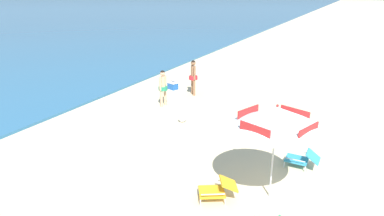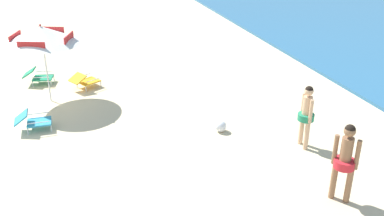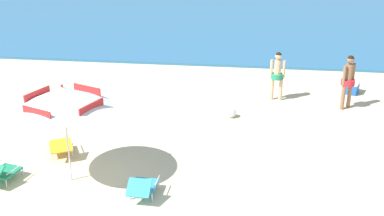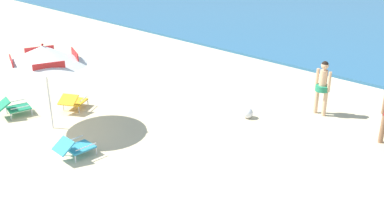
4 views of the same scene
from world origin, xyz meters
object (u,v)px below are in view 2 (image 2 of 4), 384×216
(lounge_chair_facing_sea, at_px, (38,76))
(person_standing_beside, at_px, (345,158))
(beach_ball, at_px, (221,126))
(lounge_chair_under_umbrella, at_px, (33,120))
(lounge_chair_beside_umbrella, at_px, (85,80))
(person_standing_near_shore, at_px, (306,112))
(beach_umbrella_striped_main, at_px, (41,35))

(lounge_chair_facing_sea, distance_m, person_standing_beside, 10.04)
(beach_ball, bearing_deg, lounge_chair_facing_sea, -138.82)
(lounge_chair_under_umbrella, xyz_separation_m, lounge_chair_beside_umbrella, (-2.41, 1.60, 0.01))
(lounge_chair_beside_umbrella, height_order, person_standing_near_shore, person_standing_near_shore)
(lounge_chair_facing_sea, bearing_deg, beach_umbrella_striped_main, 10.83)
(lounge_chair_under_umbrella, height_order, lounge_chair_beside_umbrella, lounge_chair_under_umbrella)
(lounge_chair_under_umbrella, distance_m, lounge_chair_beside_umbrella, 2.89)
(lounge_chair_under_umbrella, distance_m, lounge_chair_facing_sea, 3.30)
(beach_umbrella_striped_main, height_order, lounge_chair_facing_sea, beach_umbrella_striped_main)
(person_standing_beside, bearing_deg, lounge_chair_facing_sea, -146.92)
(person_standing_near_shore, height_order, person_standing_beside, person_standing_beside)
(lounge_chair_under_umbrella, xyz_separation_m, person_standing_near_shore, (3.01, 6.15, 0.64))
(beach_umbrella_striped_main, bearing_deg, lounge_chair_facing_sea, -169.17)
(person_standing_near_shore, xyz_separation_m, person_standing_beside, (2.09, -0.46, 0.06))
(person_standing_beside, bearing_deg, beach_ball, -161.75)
(lounge_chair_facing_sea, bearing_deg, person_standing_beside, 33.08)
(lounge_chair_under_umbrella, distance_m, person_standing_near_shore, 6.88)
(lounge_chair_under_umbrella, xyz_separation_m, beach_ball, (1.66, 4.55, -0.12))
(beach_umbrella_striped_main, bearing_deg, person_standing_near_shore, 49.69)
(person_standing_near_shore, bearing_deg, lounge_chair_facing_sea, -136.77)
(lounge_chair_facing_sea, height_order, beach_ball, lounge_chair_facing_sea)
(beach_umbrella_striped_main, bearing_deg, lounge_chair_beside_umbrella, 120.49)
(lounge_chair_beside_umbrella, relative_size, beach_ball, 3.45)
(lounge_chair_under_umbrella, bearing_deg, beach_ball, 69.97)
(lounge_chair_facing_sea, height_order, person_standing_beside, person_standing_beside)
(lounge_chair_beside_umbrella, distance_m, person_standing_beside, 8.58)
(person_standing_near_shore, relative_size, person_standing_beside, 0.94)
(lounge_chair_beside_umbrella, bearing_deg, lounge_chair_under_umbrella, -33.54)
(lounge_chair_beside_umbrella, height_order, beach_ball, lounge_chair_beside_umbrella)
(person_standing_beside, bearing_deg, lounge_chair_under_umbrella, -131.88)
(beach_umbrella_striped_main, distance_m, lounge_chair_under_umbrella, 2.54)
(beach_umbrella_striped_main, height_order, lounge_chair_beside_umbrella, beach_umbrella_striped_main)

